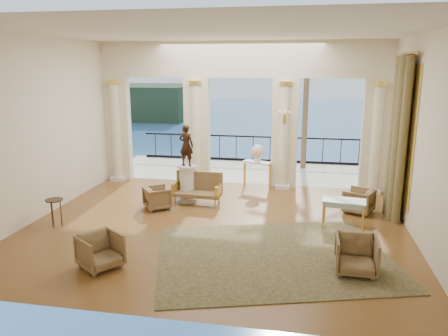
% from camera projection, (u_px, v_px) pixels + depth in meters
% --- Properties ---
extents(floor, '(9.00, 9.00, 0.00)m').
position_uv_depth(floor, '(216.00, 226.00, 10.51)').
color(floor, '#513315').
rests_on(floor, ground).
extents(room_walls, '(9.00, 9.00, 9.00)m').
position_uv_depth(room_walls, '(204.00, 111.00, 8.77)').
color(room_walls, white).
rests_on(room_walls, ground).
extents(arcade, '(9.00, 0.56, 4.50)m').
position_uv_depth(arcade, '(240.00, 104.00, 13.57)').
color(arcade, '#F8ECC5').
rests_on(arcade, ground).
extents(terrace, '(10.00, 3.60, 0.10)m').
position_uv_depth(terrace, '(248.00, 172.00, 16.07)').
color(terrace, beige).
rests_on(terrace, ground).
extents(balustrade, '(9.00, 0.06, 1.03)m').
position_uv_depth(balustrade, '(253.00, 151.00, 17.49)').
color(balustrade, black).
rests_on(balustrade, terrace).
extents(palm_tree, '(2.00, 2.00, 4.50)m').
position_uv_depth(palm_tree, '(308.00, 56.00, 15.51)').
color(palm_tree, '#4C3823').
rests_on(palm_tree, terrace).
extents(headland, '(22.00, 18.00, 6.00)m').
position_uv_depth(headland, '(136.00, 101.00, 83.51)').
color(headland, black).
rests_on(headland, sea).
extents(sea, '(160.00, 160.00, 0.00)m').
position_uv_depth(sea, '(292.00, 128.00, 69.27)').
color(sea, '#20548E').
rests_on(sea, ground).
extents(curtain, '(0.33, 1.40, 4.09)m').
position_uv_depth(curtain, '(398.00, 139.00, 10.71)').
color(curtain, brown).
rests_on(curtain, ground).
extents(window_frame, '(0.04, 1.60, 3.40)m').
position_uv_depth(window_frame, '(407.00, 136.00, 10.66)').
color(window_frame, gold).
rests_on(window_frame, room_walls).
extents(wall_sconce, '(0.30, 0.11, 0.33)m').
position_uv_depth(wall_sconce, '(285.00, 118.00, 13.10)').
color(wall_sconce, gold).
rests_on(wall_sconce, arcade).
extents(rug, '(5.44, 4.75, 0.02)m').
position_uv_depth(rug, '(274.00, 256.00, 8.85)').
color(rug, '#32361B').
rests_on(rug, ground).
extents(armchair_a, '(0.96, 0.97, 0.73)m').
position_uv_depth(armchair_a, '(100.00, 250.00, 8.30)').
color(armchair_a, '#41351D').
rests_on(armchair_a, ground).
extents(armchair_b, '(0.77, 0.72, 0.78)m').
position_uv_depth(armchair_b, '(356.00, 253.00, 8.08)').
color(armchair_b, '#41351D').
rests_on(armchair_b, ground).
extents(armchair_c, '(0.87, 0.89, 0.70)m').
position_uv_depth(armchair_c, '(359.00, 200.00, 11.39)').
color(armchair_c, '#41351D').
rests_on(armchair_c, ground).
extents(armchair_d, '(0.87, 0.88, 0.66)m').
position_uv_depth(armchair_d, '(158.00, 197.00, 11.73)').
color(armchair_d, '#41351D').
rests_on(armchair_d, ground).
extents(settee, '(1.36, 0.63, 0.88)m').
position_uv_depth(settee, '(198.00, 188.00, 12.15)').
color(settee, '#41351D').
rests_on(settee, ground).
extents(game_table, '(1.05, 0.66, 0.68)m').
position_uv_depth(game_table, '(344.00, 203.00, 10.31)').
color(game_table, '#A3BFCB').
rests_on(game_table, ground).
extents(pedestal, '(0.57, 0.57, 1.04)m').
position_uv_depth(pedestal, '(187.00, 184.00, 12.33)').
color(pedestal, silver).
rests_on(pedestal, ground).
extents(statue, '(0.47, 0.35, 1.15)m').
position_uv_depth(statue, '(186.00, 145.00, 12.07)').
color(statue, black).
rests_on(statue, pedestal).
extents(console_table, '(0.96, 0.65, 0.85)m').
position_uv_depth(console_table, '(257.00, 166.00, 13.63)').
color(console_table, silver).
rests_on(console_table, ground).
extents(urn, '(0.40, 0.40, 0.53)m').
position_uv_depth(urn, '(258.00, 152.00, 13.53)').
color(urn, silver).
rests_on(urn, console_table).
extents(side_table, '(0.41, 0.41, 0.67)m').
position_uv_depth(side_table, '(54.00, 203.00, 10.40)').
color(side_table, black).
rests_on(side_table, ground).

